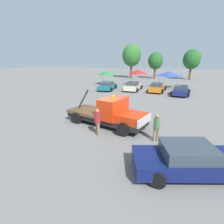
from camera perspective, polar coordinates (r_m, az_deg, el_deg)
name	(u,v)px	position (r m, az deg, el deg)	size (l,w,h in m)	color
ground_plane	(106,125)	(13.29, -2.02, -4.11)	(160.00, 160.00, 0.00)	slate
tow_truck	(110,114)	(12.77, -0.68, -0.60)	(6.54, 3.44, 2.51)	black
foreground_car	(191,160)	(8.44, 24.49, -14.01)	(5.38, 3.57, 1.34)	#0F194C
person_near_truck	(157,126)	(10.67, 14.38, -4.43)	(0.38, 0.38, 1.70)	#847051
person_at_hood	(98,120)	(11.18, -4.75, -2.72)	(0.39, 0.39, 1.77)	#847051
parked_car_teal	(107,86)	(28.12, -1.53, 8.54)	(2.87, 4.80, 1.34)	#196670
parked_car_cream	(133,86)	(27.80, 6.83, 8.33)	(2.52, 4.64, 1.34)	beige
parked_car_orange	(157,87)	(27.33, 14.55, 7.76)	(2.50, 4.64, 1.34)	orange
parked_car_navy	(181,90)	(25.77, 21.55, 6.59)	(2.60, 4.56, 1.34)	navy
canopy_tent_green	(107,73)	(34.40, -1.54, 12.65)	(3.35, 3.35, 2.54)	#9E9EA3
canopy_tent_red	(138,72)	(33.50, 8.47, 12.87)	(2.95, 2.95, 2.89)	#9E9EA3
canopy_tent_blue	(169,74)	(31.54, 18.10, 11.80)	(3.44, 3.44, 2.76)	#9E9EA3
tree_left	(132,55)	(46.10, 6.42, 17.87)	(4.65, 4.65, 8.30)	brown
tree_center	(156,61)	(45.86, 14.02, 15.90)	(3.58, 3.58, 6.39)	brown
tree_right	(192,59)	(46.10, 24.60, 15.37)	(3.88, 3.88, 6.94)	brown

